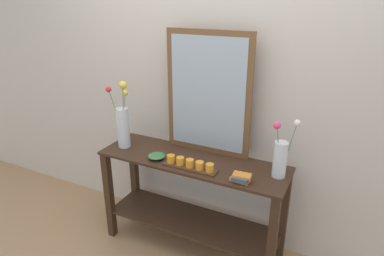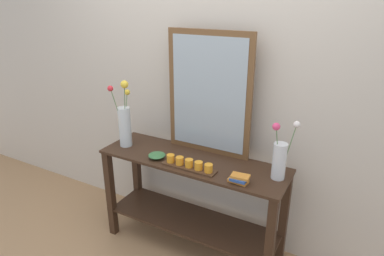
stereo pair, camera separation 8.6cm
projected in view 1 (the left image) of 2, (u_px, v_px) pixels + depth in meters
name	position (u px, v px, depth m)	size (l,w,h in m)	color
ground_plane	(192.00, 246.00, 2.72)	(7.00, 6.00, 0.02)	#A87F56
wall_back	(212.00, 72.00, 2.49)	(6.40, 0.08, 2.70)	beige
console_table	(192.00, 194.00, 2.54)	(1.39, 0.43, 0.78)	#382316
mirror_leaning	(208.00, 94.00, 2.40)	(0.65, 0.03, 0.89)	brown
tall_vase_left	(123.00, 124.00, 2.56)	(0.15, 0.17, 0.54)	silver
vase_right	(280.00, 156.00, 2.15)	(0.16, 0.10, 0.40)	silver
candle_tray	(190.00, 165.00, 2.29)	(0.39, 0.09, 0.07)	#472D1C
decorative_bowl	(157.00, 156.00, 2.43)	(0.13, 0.13, 0.04)	#38703D
book_stack	(241.00, 178.00, 2.13)	(0.14, 0.09, 0.05)	orange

